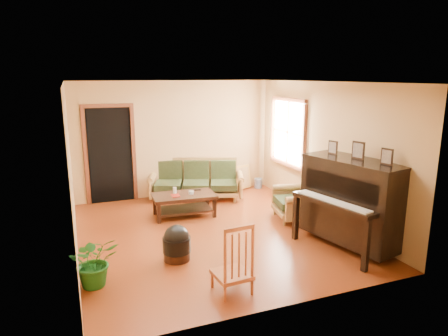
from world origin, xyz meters
name	(u,v)px	position (x,y,z in m)	size (l,w,h in m)	color
floor	(213,232)	(0.00, 0.00, 0.00)	(5.00, 5.00, 0.00)	#5D220C
doorway	(110,156)	(-1.45, 2.48, 1.02)	(1.08, 0.16, 2.05)	black
window	(288,132)	(2.21, 1.30, 1.50)	(0.12, 1.36, 1.46)	white
sofa	(196,180)	(0.32, 2.00, 0.44)	(2.04, 0.85, 0.87)	olive
coffee_table	(184,205)	(-0.24, 1.01, 0.22)	(1.21, 0.66, 0.44)	black
armchair	(295,197)	(1.70, 0.07, 0.44)	(0.83, 0.87, 0.87)	olive
piano	(352,204)	(1.88, -1.33, 0.72)	(0.96, 1.62, 1.43)	black
footstool	(177,247)	(-0.86, -0.81, 0.20)	(0.42, 0.42, 0.40)	black
red_chair	(232,257)	(-0.43, -1.94, 0.47)	(0.44, 0.48, 0.94)	brown
leaning_frame	(243,177)	(1.60, 2.34, 0.30)	(0.45, 0.10, 0.61)	gold
ceramic_crock	(258,183)	(2.00, 2.29, 0.12)	(0.19, 0.19, 0.24)	#314E94
potted_plant	(95,261)	(-2.05, -1.16, 0.35)	(0.62, 0.54, 0.69)	#1A5B1A
book	(172,196)	(-0.50, 0.94, 0.45)	(0.15, 0.21, 0.02)	maroon
candle	(175,190)	(-0.38, 1.15, 0.50)	(0.07, 0.07, 0.12)	silver
glass_jar	(191,192)	(-0.10, 0.97, 0.47)	(0.10, 0.10, 0.07)	white
remote	(198,190)	(0.10, 1.19, 0.45)	(0.14, 0.04, 0.01)	black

